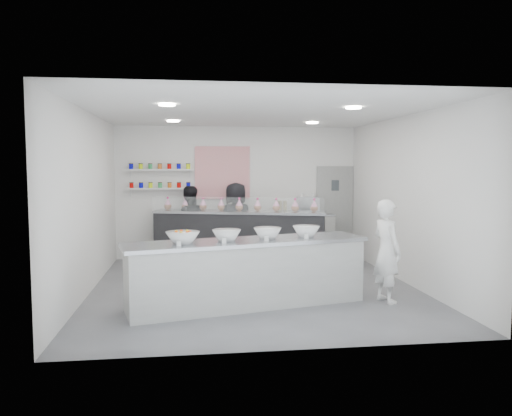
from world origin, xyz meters
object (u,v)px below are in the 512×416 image
(espresso_ledge, at_px, (305,236))
(prep_counter, at_px, (247,273))
(woman_prep, at_px, (387,251))
(back_bar, at_px, (239,237))
(staff_right, at_px, (236,222))
(staff_left, at_px, (189,224))
(espresso_machine, at_px, (307,206))

(espresso_ledge, bearing_deg, prep_counter, -114.72)
(espresso_ledge, relative_size, woman_prep, 0.84)
(back_bar, relative_size, staff_right, 2.12)
(prep_counter, height_order, espresso_ledge, prep_counter)
(prep_counter, relative_size, staff_left, 2.20)
(espresso_ledge, xyz_separation_m, staff_right, (-1.64, -0.31, 0.38))
(espresso_machine, height_order, staff_left, staff_left)
(staff_left, distance_m, staff_right, 1.04)
(staff_right, bearing_deg, woman_prep, 98.97)
(espresso_ledge, xyz_separation_m, espresso_machine, (0.04, 0.00, 0.69))
(espresso_machine, xyz_separation_m, staff_left, (-2.72, -0.18, -0.35))
(woman_prep, relative_size, staff_right, 0.91)
(prep_counter, bearing_deg, espresso_ledge, 52.04)
(woman_prep, bearing_deg, staff_right, 15.00)
(espresso_ledge, distance_m, espresso_machine, 0.69)
(prep_counter, height_order, staff_left, staff_left)
(staff_left, bearing_deg, espresso_ledge, 179.70)
(woman_prep, relative_size, staff_left, 0.95)
(espresso_ledge, height_order, staff_right, staff_right)
(espresso_machine, xyz_separation_m, staff_right, (-1.68, -0.31, -0.31))
(back_bar, xyz_separation_m, woman_prep, (1.96, -3.34, 0.22))
(woman_prep, bearing_deg, back_bar, 16.58)
(prep_counter, distance_m, espresso_machine, 4.36)
(back_bar, height_order, woman_prep, woman_prep)
(prep_counter, relative_size, staff_right, 2.10)
(prep_counter, bearing_deg, espresso_machine, 51.51)
(staff_left, bearing_deg, prep_counter, 99.18)
(back_bar, distance_m, espresso_ledge, 1.71)
(back_bar, relative_size, espresso_machine, 7.33)
(prep_counter, bearing_deg, staff_right, 74.33)
(staff_left, height_order, staff_right, staff_right)
(staff_left, bearing_deg, staff_right, 168.93)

